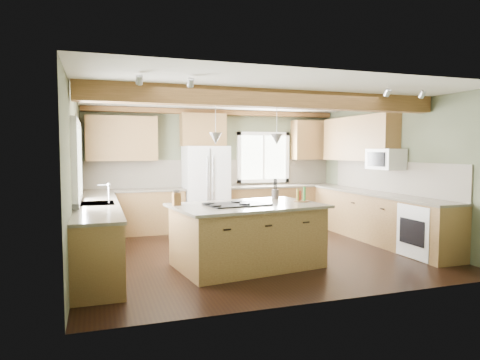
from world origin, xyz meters
name	(u,v)px	position (x,y,z in m)	size (l,w,h in m)	color
floor	(254,252)	(0.00, 0.00, 0.00)	(5.60, 5.60, 0.00)	black
ceiling	(254,96)	(0.00, 0.00, 2.60)	(5.60, 5.60, 0.00)	silver
wall_back	(215,169)	(0.00, 2.50, 1.30)	(5.60, 5.60, 0.00)	#474E37
wall_left	(74,179)	(-2.80, 0.00, 1.30)	(5.00, 5.00, 0.00)	#474E37
wall_right	(393,172)	(2.80, 0.00, 1.30)	(5.00, 5.00, 0.00)	#474E37
ceiling_beam	(273,99)	(0.00, -0.80, 2.47)	(5.55, 0.26, 0.26)	#4E3316
soffit_trim	(216,112)	(0.00, 2.40, 2.54)	(5.55, 0.20, 0.10)	#4E3316
backsplash_back	(215,173)	(0.00, 2.48, 1.21)	(5.58, 0.03, 0.58)	brown
backsplash_right	(391,177)	(2.78, 0.05, 1.21)	(0.03, 3.70, 0.58)	brown
base_cab_back_left	(134,213)	(-1.79, 2.20, 0.44)	(2.02, 0.60, 0.88)	brown
counter_back_left	(133,190)	(-1.79, 2.20, 0.90)	(2.06, 0.64, 0.04)	#4E4739
base_cab_back_right	(281,206)	(1.49, 2.20, 0.44)	(2.62, 0.60, 0.88)	brown
counter_back_right	(281,186)	(1.49, 2.20, 0.90)	(2.66, 0.64, 0.04)	#4E4739
base_cab_left	(97,235)	(-2.50, 0.05, 0.44)	(0.60, 3.70, 0.88)	brown
counter_left	(97,204)	(-2.50, 0.05, 0.90)	(0.64, 3.74, 0.04)	#4E4739
base_cab_right	(377,218)	(2.50, 0.05, 0.44)	(0.60, 3.70, 0.88)	brown
counter_right	(378,194)	(2.50, 0.05, 0.90)	(0.64, 3.74, 0.04)	#4E4739
upper_cab_back_left	(122,139)	(-1.99, 2.33, 1.95)	(1.40, 0.35, 0.90)	brown
upper_cab_over_fridge	(203,130)	(-0.30, 2.33, 2.15)	(0.96, 0.35, 0.70)	brown
upper_cab_right	(358,139)	(2.62, 0.90, 1.95)	(0.35, 2.20, 0.90)	brown
upper_cab_back_corner	(311,140)	(2.30, 2.33, 1.95)	(0.90, 0.35, 0.90)	brown
window_left	(76,161)	(-2.78, 0.05, 1.55)	(0.04, 1.60, 1.05)	white
window_back	(263,157)	(1.15, 2.48, 1.55)	(1.10, 0.04, 1.00)	white
sink	(97,204)	(-2.50, 0.05, 0.91)	(0.50, 0.65, 0.03)	#262628
faucet	(109,194)	(-2.32, 0.05, 1.05)	(0.02, 0.02, 0.28)	#B2B2B7
dishwasher	(99,255)	(-2.49, -1.25, 0.43)	(0.60, 0.60, 0.84)	white
oven	(427,231)	(2.49, -1.25, 0.43)	(0.60, 0.72, 0.84)	white
microwave	(386,159)	(2.58, -0.05, 1.55)	(0.40, 0.70, 0.38)	white
pendant_left	(216,138)	(-0.90, -0.87, 1.88)	(0.18, 0.18, 0.16)	#B2B2B7
pendant_right	(277,139)	(0.10, -0.73, 1.88)	(0.18, 0.18, 0.16)	#B2B2B7
refrigerator	(206,189)	(-0.30, 2.12, 0.90)	(0.90, 0.74, 1.80)	white
island	(247,237)	(-0.40, -0.80, 0.44)	(2.01, 1.23, 0.88)	brown
island_top	(247,206)	(-0.40, -0.80, 0.90)	(2.14, 1.36, 0.04)	#4E4739
cooktop	(237,204)	(-0.57, -0.82, 0.93)	(0.87, 0.58, 0.02)	black
knife_block	(177,199)	(-1.41, -0.58, 1.01)	(0.11, 0.08, 0.18)	brown
utensil_crock	(275,194)	(0.27, -0.29, 1.00)	(0.12, 0.12, 0.15)	#372F2C
bottle_tray	(301,194)	(0.51, -0.74, 1.03)	(0.24, 0.24, 0.22)	brown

